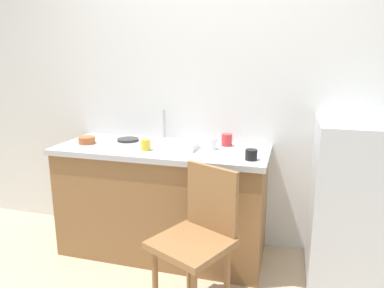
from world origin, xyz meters
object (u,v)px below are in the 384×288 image
(cup_yellow, at_px, (146,145))
(cup_black, at_px, (251,155))
(terracotta_bowl, at_px, (87,140))
(cup_white, at_px, (212,144))
(cup_red, at_px, (227,140))
(dish_tray, at_px, (178,145))
(hotplate, at_px, (128,140))
(refrigerator, at_px, (355,204))
(chair, at_px, (198,235))

(cup_yellow, bearing_deg, cup_black, -3.56)
(terracotta_bowl, xyz_separation_m, cup_white, (0.98, 0.09, 0.02))
(cup_red, bearing_deg, cup_white, -121.51)
(cup_black, xyz_separation_m, cup_white, (-0.31, 0.20, 0.01))
(dish_tray, height_order, hotplate, dish_tray)
(cup_black, relative_size, cup_white, 0.94)
(hotplate, distance_m, cup_black, 1.05)
(refrigerator, height_order, cup_white, refrigerator)
(dish_tray, height_order, cup_white, cup_white)
(chair, distance_m, cup_red, 0.87)
(cup_white, distance_m, cup_red, 0.16)
(cup_white, xyz_separation_m, cup_yellow, (-0.46, -0.15, -0.00))
(chair, xyz_separation_m, cup_black, (0.24, 0.43, 0.39))
(cup_black, height_order, cup_yellow, cup_yellow)
(terracotta_bowl, relative_size, hotplate, 0.74)
(terracotta_bowl, relative_size, cup_red, 1.38)
(cup_white, bearing_deg, refrigerator, -2.19)
(dish_tray, bearing_deg, hotplate, 165.64)
(chair, bearing_deg, cup_black, 86.02)
(cup_white, height_order, cup_red, cup_red)
(cup_black, distance_m, cup_white, 0.37)
(refrigerator, bearing_deg, cup_white, 177.81)
(dish_tray, xyz_separation_m, cup_red, (0.33, 0.18, 0.02))
(refrigerator, bearing_deg, cup_red, 169.09)
(cup_black, bearing_deg, chair, -119.32)
(terracotta_bowl, height_order, hotplate, terracotta_bowl)
(chair, distance_m, terracotta_bowl, 1.24)
(chair, relative_size, cup_black, 11.24)
(chair, height_order, hotplate, chair)
(chair, height_order, dish_tray, dish_tray)
(hotplate, distance_m, cup_yellow, 0.34)
(chair, relative_size, cup_red, 9.79)
(hotplate, xyz_separation_m, cup_white, (0.71, -0.08, 0.03))
(chair, bearing_deg, cup_red, 113.92)
(dish_tray, relative_size, terracotta_bowl, 2.23)
(cup_white, height_order, cup_yellow, cup_white)
(refrigerator, distance_m, cup_white, 1.04)
(terracotta_bowl, relative_size, cup_black, 1.59)
(dish_tray, xyz_separation_m, hotplate, (-0.46, 0.12, -0.02))
(cup_yellow, bearing_deg, terracotta_bowl, 172.85)
(refrigerator, xyz_separation_m, cup_white, (-0.99, 0.04, 0.34))
(hotplate, height_order, cup_white, cup_white)
(chair, distance_m, cup_white, 0.75)
(hotplate, bearing_deg, terracotta_bowl, -148.64)
(hotplate, relative_size, cup_red, 1.87)
(chair, distance_m, dish_tray, 0.77)
(cup_black, height_order, cup_red, cup_red)
(dish_tray, bearing_deg, chair, -62.20)
(hotplate, xyz_separation_m, cup_yellow, (0.25, -0.23, 0.03))
(dish_tray, relative_size, cup_yellow, 3.47)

